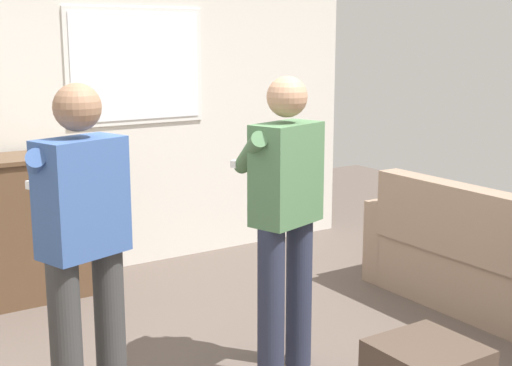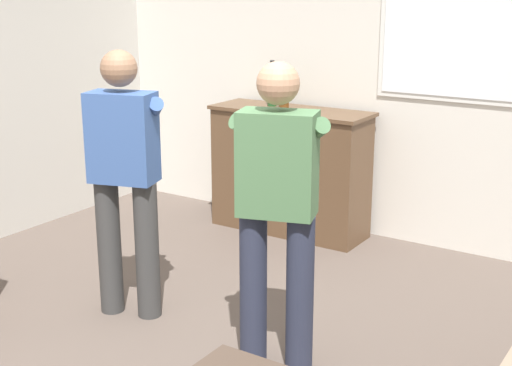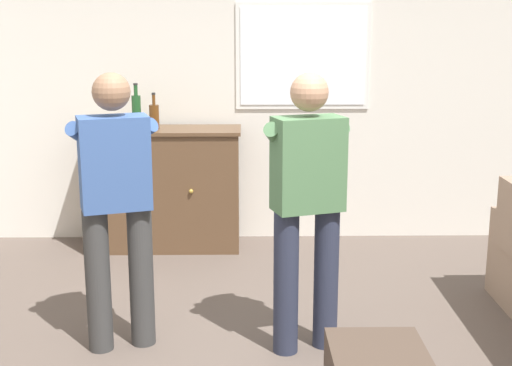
{
  "view_description": "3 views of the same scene",
  "coord_description": "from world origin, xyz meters",
  "views": [
    {
      "loc": [
        -1.81,
        -2.76,
        1.88
      ],
      "look_at": [
        0.27,
        0.41,
        1.1
      ],
      "focal_mm": 50.0,
      "sensor_mm": 36.0,
      "label": 1
    },
    {
      "loc": [
        2.25,
        -2.72,
        2.05
      ],
      "look_at": [
        0.19,
        0.44,
        0.99
      ],
      "focal_mm": 50.0,
      "sensor_mm": 36.0,
      "label": 2
    },
    {
      "loc": [
        0.04,
        -3.71,
        1.99
      ],
      "look_at": [
        0.1,
        0.27,
        1.05
      ],
      "focal_mm": 50.0,
      "sensor_mm": 36.0,
      "label": 3
    }
  ],
  "objects": [
    {
      "name": "wall_back_with_window",
      "position": [
        0.02,
        2.66,
        1.41
      ],
      "size": [
        5.2,
        0.15,
        2.8
      ],
      "color": "silver",
      "rests_on": "ground"
    },
    {
      "name": "sideboard_cabinet",
      "position": [
        -0.68,
        2.3,
        0.53
      ],
      "size": [
        1.36,
        0.49,
        1.06
      ],
      "color": "brown",
      "rests_on": "ground"
    },
    {
      "name": "bottle_wine_green",
      "position": [
        -0.73,
        2.28,
        1.17
      ],
      "size": [
        0.08,
        0.08,
        0.31
      ],
      "color": "#593314",
      "rests_on": "sideboard_cabinet"
    },
    {
      "name": "bottle_liquor_amber",
      "position": [
        -0.89,
        2.34,
        1.21
      ],
      "size": [
        0.08,
        0.08,
        0.38
      ],
      "color": "#1E4C23",
      "rests_on": "sideboard_cabinet"
    },
    {
      "name": "person_standing_left",
      "position": [
        -0.73,
        0.38,
        0.94
      ],
      "size": [
        0.53,
        0.52,
        1.68
      ],
      "color": "#383838",
      "rests_on": "ground"
    },
    {
      "name": "person_standing_right",
      "position": [
        0.4,
        0.33,
        0.94
      ],
      "size": [
        0.53,
        0.52,
        1.68
      ],
      "color": "#282D42",
      "rests_on": "ground"
    }
  ]
}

